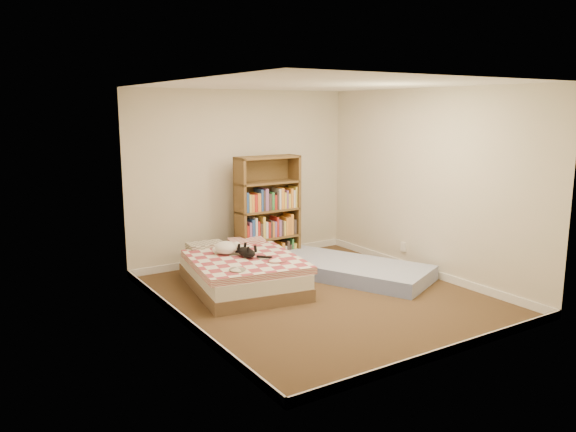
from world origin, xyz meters
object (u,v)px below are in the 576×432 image
floor_mattress (349,269)px  black_cat (246,252)px  bookshelf (267,225)px  bed (241,271)px  white_dog (227,248)px

floor_mattress → black_cat: size_ratio=3.63×
bookshelf → floor_mattress: bookshelf is taller
floor_mattress → bed: bearing=141.2°
bookshelf → white_dog: (-0.96, -0.64, -0.07)m
bed → floor_mattress: size_ratio=0.89×
bookshelf → white_dog: bearing=-147.0°
floor_mattress → black_cat: (-1.43, 0.27, 0.38)m
bed → black_cat: bearing=-65.8°
black_cat → white_dog: bearing=110.5°
bookshelf → floor_mattress: 1.38m
floor_mattress → white_dog: (-1.57, 0.51, 0.40)m
floor_mattress → black_cat: 1.50m
white_dog → bookshelf: bearing=24.6°
black_cat → white_dog: 0.27m
white_dog → bed: bearing=-61.0°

